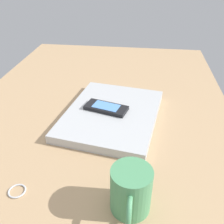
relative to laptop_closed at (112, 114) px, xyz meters
The scene contains 5 objects.
desk_surface 6.81cm from the laptop_closed, 128.69° to the right, with size 120.00×80.00×3.00cm, color tan.
laptop_closed is the anchor object (origin of this frame).
cell_phone_on_laptop 2.54cm from the laptop_closed, 107.31° to the right, with size 8.25×12.91×1.16cm.
key_ring 32.40cm from the laptop_closed, 28.31° to the right, with size 3.57×3.57×0.36cm, color silver.
coffee_mug 30.35cm from the laptop_closed, 13.59° to the left, with size 10.79×7.42×9.05cm.
Camera 1 is at (63.43, 12.45, 43.17)cm, focal length 40.39 mm.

